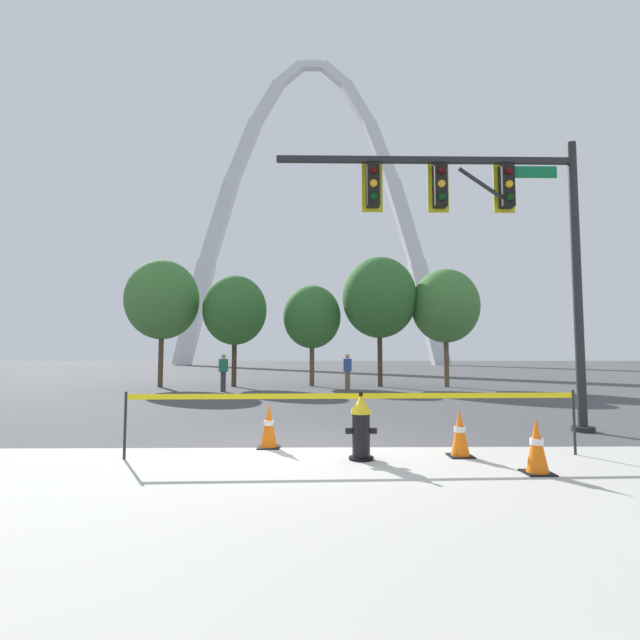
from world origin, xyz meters
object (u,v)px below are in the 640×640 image
Objects in this scene: monument_arch at (312,229)px; traffic_cone_mid_sidewalk at (537,446)px; pedestrian_standing_center at (348,372)px; traffic_cone_curb_edge at (269,426)px; fire_hydrant at (361,428)px; traffic_signal_gantry at (491,223)px; traffic_cone_by_hydrant at (460,433)px; pedestrian_walking_left at (223,372)px.

traffic_cone_mid_sidewalk is at bearing -87.50° from monument_arch.
traffic_cone_curb_edge is at bearing -100.15° from pedestrian_standing_center.
monument_arch is 31.09× the size of pedestrian_standing_center.
monument_arch is at bearing 89.37° from traffic_cone_curb_edge.
fire_hydrant is 5.44m from traffic_signal_gantry.
traffic_cone_mid_sidewalk is at bearing -103.48° from traffic_signal_gantry.
monument_arch reaches higher than pedestrian_standing_center.
traffic_cone_by_hydrant is 1.00× the size of traffic_cone_curb_edge.
traffic_cone_mid_sidewalk is 4.02m from traffic_cone_curb_edge.
monument_arch is at bearing 85.92° from pedestrian_walking_left.
traffic_cone_curb_edge is at bearing -75.87° from pedestrian_walking_left.
traffic_cone_by_hydrant is 13.37m from pedestrian_standing_center.
fire_hydrant is 0.62× the size of pedestrian_walking_left.
pedestrian_standing_center is at bearing 95.42° from traffic_cone_mid_sidewalk.
pedestrian_walking_left is at bearing 109.04° from fire_hydrant.
pedestrian_standing_center is (0.83, 13.51, 0.35)m from fire_hydrant.
pedestrian_walking_left is at bearing 104.13° from traffic_cone_curb_edge.
traffic_cone_mid_sidewalk is 0.11× the size of traffic_signal_gantry.
traffic_signal_gantry reaches higher than traffic_cone_mid_sidewalk.
pedestrian_walking_left reaches higher than traffic_cone_mid_sidewalk.
pedestrian_standing_center is at bearing 86.50° from fire_hydrant.
traffic_signal_gantry is (0.80, 3.35, 3.91)m from traffic_cone_mid_sidewalk.
fire_hydrant reaches higher than traffic_cone_mid_sidewalk.
traffic_signal_gantry is at bearing 19.93° from traffic_cone_curb_edge.
traffic_cone_by_hydrant and traffic_cone_curb_edge have the same top height.
monument_arch is at bearing 91.70° from pedestrian_standing_center.
monument_arch reaches higher than traffic_cone_mid_sidewalk.
traffic_cone_curb_edge is (-3.62, 1.74, 0.00)m from traffic_cone_mid_sidewalk.
pedestrian_standing_center is at bearing -88.30° from monument_arch.
traffic_cone_curb_edge is 12.47m from pedestrian_walking_left.
monument_arch is at bearing 90.63° from fire_hydrant.
traffic_cone_mid_sidewalk is 69.87m from monument_arch.
fire_hydrant reaches higher than traffic_cone_curb_edge.
traffic_signal_gantry reaches higher than pedestrian_standing_center.
pedestrian_standing_center is (5.30, 0.54, 0.00)m from pedestrian_walking_left.
traffic_cone_mid_sidewalk is 0.46× the size of pedestrian_standing_center.
monument_arch is at bearing 92.50° from traffic_cone_mid_sidewalk.
traffic_cone_mid_sidewalk is at bearing -64.26° from pedestrian_walking_left.
traffic_cone_by_hydrant is 0.11× the size of traffic_signal_gantry.
traffic_cone_mid_sidewalk is 0.46× the size of pedestrian_walking_left.
traffic_cone_mid_sidewalk is 14.44m from pedestrian_standing_center.
pedestrian_walking_left is 5.33m from pedestrian_standing_center.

